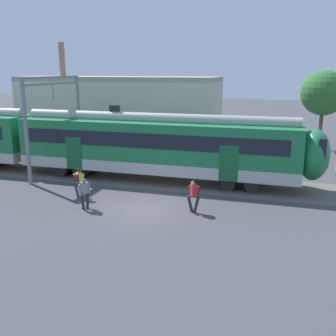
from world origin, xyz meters
TOP-DOWN VIEW (x-y plane):
  - ground_plane at (0.00, 0.00)m, footprint 160.00×160.00m
  - track_bed at (-12.14, 5.29)m, footprint 80.00×4.40m
  - pedestrian_yellow at (-3.99, 0.56)m, footprint 0.63×0.59m
  - pedestrian_grey at (-2.79, -0.99)m, footprint 0.54×0.69m
  - pedestrian_red at (2.65, 0.12)m, footprint 0.71×0.50m
  - catenary_gantry at (-8.27, 5.29)m, footprint 0.24×6.64m
  - background_building at (-6.90, 12.69)m, footprint 16.89×5.00m
  - street_tree_right at (9.76, 19.15)m, footprint 3.90×3.90m

SIDE VIEW (x-z plane):
  - ground_plane at x=0.00m, z-range 0.00..0.00m
  - track_bed at x=-12.14m, z-range 0.00..0.01m
  - pedestrian_yellow at x=-3.99m, z-range 0.16..1.82m
  - pedestrian_grey at x=-2.79m, z-range 0.16..1.82m
  - pedestrian_red at x=2.65m, z-range 0.16..1.82m
  - background_building at x=-6.90m, z-range -1.39..7.81m
  - catenary_gantry at x=-8.27m, z-range 1.05..7.58m
  - street_tree_right at x=9.76m, z-range 1.49..8.42m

